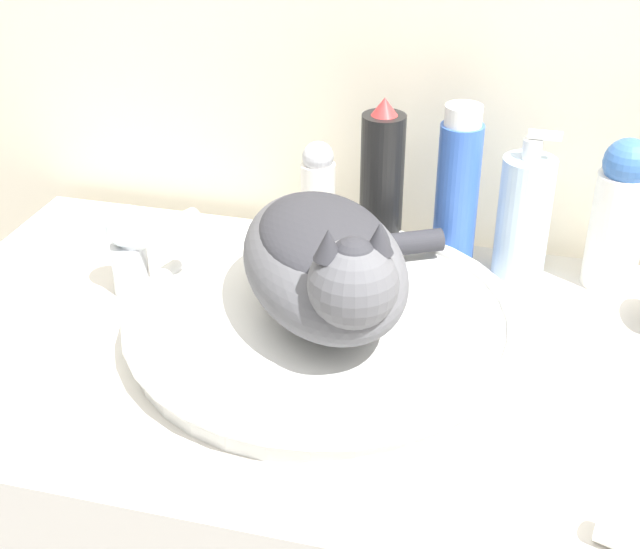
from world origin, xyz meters
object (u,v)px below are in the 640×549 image
cat (327,259)px  deodorant_stick (318,196)px  soap_pump_bottle (524,215)px  shampoo_bottle_tall (457,191)px  hairspray_can_black (382,185)px  soap_bar (23,354)px  faucet (135,244)px  lotion_bottle_white (619,214)px

cat → deodorant_stick: 0.23m
soap_pump_bottle → shampoo_bottle_tall: 0.09m
cat → soap_pump_bottle: size_ratio=1.80×
hairspray_can_black → soap_bar: bearing=-133.5°
soap_bar → soap_pump_bottle: bearing=34.1°
faucet → soap_bar: faucet is taller
hairspray_can_black → soap_pump_bottle: size_ratio=1.12×
shampoo_bottle_tall → soap_bar: shampoo_bottle_tall is taller
lotion_bottle_white → deodorant_stick: (-0.37, 0.00, -0.02)m
cat → soap_pump_bottle: 0.29m
faucet → soap_bar: bearing=-99.8°
faucet → deodorant_stick: size_ratio=0.87×
cat → soap_pump_bottle: cat is taller
faucet → cat: bearing=-1.6°
faucet → soap_pump_bottle: (0.44, 0.17, 0.01)m
soap_pump_bottle → lotion_bottle_white: bearing=0.0°
cat → lotion_bottle_white: (0.30, 0.22, -0.01)m
lotion_bottle_white → hairspray_can_black: (-0.29, 0.00, 0.01)m
faucet → shampoo_bottle_tall: size_ratio=0.61×
soap_bar → faucet: bearing=70.8°
lotion_bottle_white → soap_pump_bottle: size_ratio=0.99×
deodorant_stick → shampoo_bottle_tall: size_ratio=0.70×
cat → hairspray_can_black: hairspray_can_black is taller
cat → soap_bar: (-0.30, -0.12, -0.09)m
cat → hairspray_can_black: (0.01, 0.22, -0.01)m
deodorant_stick → soap_pump_bottle: bearing=-0.0°
deodorant_stick → shampoo_bottle_tall: (0.18, -0.00, 0.03)m
deodorant_stick → shampoo_bottle_tall: bearing=-0.0°
soap_pump_bottle → soap_bar: 0.60m
faucet → deodorant_stick: bearing=52.9°
cat → shampoo_bottle_tall: bearing=124.4°
cat → soap_bar: bearing=-97.7°
deodorant_stick → soap_bar: size_ratio=2.29×
deodorant_stick → hairspray_can_black: size_ratio=0.70×
faucet → lotion_bottle_white: bearing=26.6°
lotion_bottle_white → shampoo_bottle_tall: size_ratio=0.89×
deodorant_stick → soap_bar: bearing=-125.1°
hairspray_can_black → lotion_bottle_white: bearing=-0.0°
faucet → deodorant_stick: deodorant_stick is taller
shampoo_bottle_tall → cat: bearing=-116.7°
soap_pump_bottle → faucet: bearing=-158.8°
cat → lotion_bottle_white: 0.37m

